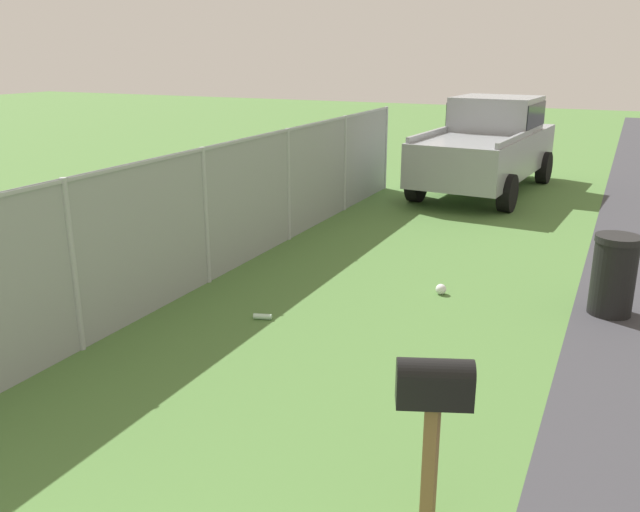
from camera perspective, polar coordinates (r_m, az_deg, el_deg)
mailbox at (r=4.45m, az=9.75°, el=-11.64°), size 0.36×0.53×1.22m
pickup_truck at (r=15.74m, az=14.29°, el=9.44°), size 5.36×2.51×2.09m
trash_bin at (r=8.78m, az=23.89°, el=-1.50°), size 0.54×0.54×0.99m
fence_section at (r=9.15m, az=-9.81°, el=3.78°), size 14.58×0.07×1.88m
litter_bottle_near_hydrant at (r=8.05m, az=-4.94°, el=-5.20°), size 0.13×0.23×0.07m
litter_bag_by_mailbox at (r=8.96m, az=10.35°, el=-2.82°), size 0.14×0.14×0.14m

